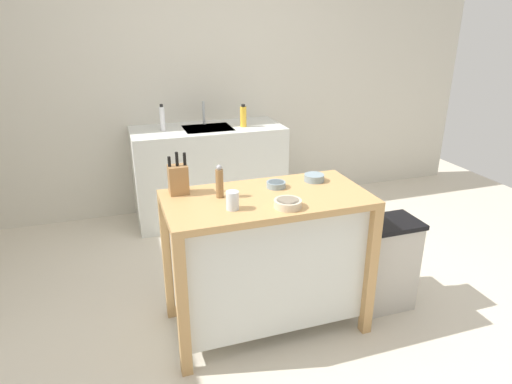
# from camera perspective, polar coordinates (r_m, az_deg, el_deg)

# --- Properties ---
(ground_plane) EXTENTS (6.93, 6.93, 0.00)m
(ground_plane) POSITION_cam_1_polar(r_m,az_deg,el_deg) (3.12, 1.85, -14.95)
(ground_plane) COLOR beige
(ground_plane) RESTS_ON ground
(wall_back) EXTENTS (5.93, 0.10, 2.60)m
(wall_back) POSITION_cam_1_polar(r_m,az_deg,el_deg) (4.49, -7.17, 14.23)
(wall_back) COLOR beige
(wall_back) RESTS_ON ground
(kitchen_island) EXTENTS (1.19, 0.60, 0.89)m
(kitchen_island) POSITION_cam_1_polar(r_m,az_deg,el_deg) (2.75, 1.34, -8.06)
(kitchen_island) COLOR tan
(kitchen_island) RESTS_ON ground
(knife_block) EXTENTS (0.11, 0.09, 0.25)m
(knife_block) POSITION_cam_1_polar(r_m,az_deg,el_deg) (2.62, -9.90, 1.66)
(knife_block) COLOR #9E7042
(knife_block) RESTS_ON kitchen_island
(bowl_ceramic_small) EXTENTS (0.15, 0.15, 0.04)m
(bowl_ceramic_small) POSITION_cam_1_polar(r_m,az_deg,el_deg) (2.42, 4.09, -1.45)
(bowl_ceramic_small) COLOR beige
(bowl_ceramic_small) RESTS_ON kitchen_island
(bowl_ceramic_wide) EXTENTS (0.13, 0.13, 0.04)m
(bowl_ceramic_wide) POSITION_cam_1_polar(r_m,az_deg,el_deg) (2.83, 7.44, 1.85)
(bowl_ceramic_wide) COLOR gray
(bowl_ceramic_wide) RESTS_ON kitchen_island
(bowl_stoneware_deep) EXTENTS (0.12, 0.12, 0.04)m
(bowl_stoneware_deep) POSITION_cam_1_polar(r_m,az_deg,el_deg) (2.70, 2.57, 0.98)
(bowl_stoneware_deep) COLOR gray
(bowl_stoneware_deep) RESTS_ON kitchen_island
(drinking_cup) EXTENTS (0.07, 0.07, 0.10)m
(drinking_cup) POSITION_cam_1_polar(r_m,az_deg,el_deg) (2.38, -3.02, -1.08)
(drinking_cup) COLOR silver
(drinking_cup) RESTS_ON kitchen_island
(pepper_grinder) EXTENTS (0.04, 0.04, 0.19)m
(pepper_grinder) POSITION_cam_1_polar(r_m,az_deg,el_deg) (2.54, -4.68, 1.27)
(pepper_grinder) COLOR olive
(pepper_grinder) RESTS_ON kitchen_island
(trash_bin) EXTENTS (0.36, 0.28, 0.63)m
(trash_bin) POSITION_cam_1_polar(r_m,az_deg,el_deg) (3.14, 16.37, -8.74)
(trash_bin) COLOR #B7B2A8
(trash_bin) RESTS_ON ground
(sink_counter) EXTENTS (1.41, 0.60, 0.89)m
(sink_counter) POSITION_cam_1_polar(r_m,az_deg,el_deg) (4.34, -5.99, 2.47)
(sink_counter) COLOR silver
(sink_counter) RESTS_ON ground
(sink_faucet) EXTENTS (0.02, 0.02, 0.22)m
(sink_faucet) POSITION_cam_1_polar(r_m,az_deg,el_deg) (4.32, -6.70, 10.01)
(sink_faucet) COLOR #B7BCC1
(sink_faucet) RESTS_ON sink_counter
(bottle_spray_cleaner) EXTENTS (0.06, 0.06, 0.21)m
(bottle_spray_cleaner) POSITION_cam_1_polar(r_m,az_deg,el_deg) (4.20, -1.64, 9.64)
(bottle_spray_cleaner) COLOR yellow
(bottle_spray_cleaner) RESTS_ON sink_counter
(bottle_hand_soap) EXTENTS (0.05, 0.05, 0.24)m
(bottle_hand_soap) POSITION_cam_1_polar(r_m,az_deg,el_deg) (4.14, -11.88, 9.20)
(bottle_hand_soap) COLOR white
(bottle_hand_soap) RESTS_ON sink_counter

